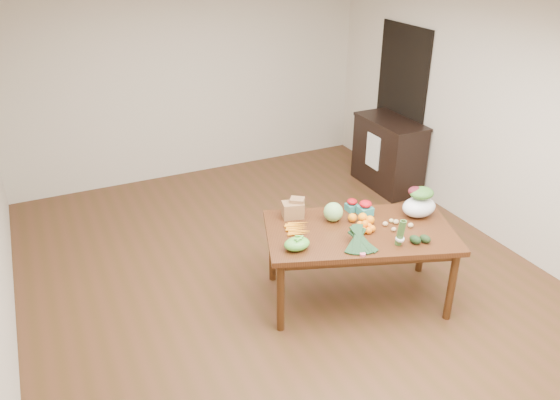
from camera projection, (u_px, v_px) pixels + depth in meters
name	position (u px, v px, depth m)	size (l,w,h in m)	color
floor	(285.00, 278.00, 5.54)	(6.00, 6.00, 0.00)	#54311D
room_walls	(286.00, 155.00, 4.93)	(5.02, 6.02, 2.70)	beige
dining_table	(357.00, 265.00, 5.09)	(1.68, 0.94, 0.75)	#492611
doorway_dark	(400.00, 105.00, 7.31)	(0.02, 1.00, 2.10)	black
cabinet	(388.00, 154.00, 7.31)	(0.52, 1.02, 0.94)	black
dish_towel	(373.00, 151.00, 7.17)	(0.02, 0.28, 0.45)	white
paper_bag	(293.00, 208.00, 5.10)	(0.26, 0.21, 0.18)	brown
cabbage	(333.00, 212.00, 5.04)	(0.18, 0.18, 0.18)	#97D178
strawberry_basket_a	(352.00, 206.00, 5.24)	(0.11, 0.11, 0.10)	#AD0B15
strawberry_basket_b	(365.00, 209.00, 5.16)	(0.12, 0.12, 0.11)	red
orange_a	(352.00, 218.00, 5.04)	(0.08, 0.08, 0.08)	orange
orange_b	(363.00, 217.00, 5.05)	(0.09, 0.09, 0.09)	orange
orange_c	(370.00, 220.00, 5.00)	(0.08, 0.08, 0.08)	orange
mandarin_cluster	(364.00, 226.00, 4.89)	(0.18, 0.18, 0.10)	#FF5A0F
carrots	(298.00, 228.00, 4.92)	(0.22, 0.24, 0.03)	#FF9C15
snap_pea_bag	(297.00, 244.00, 4.61)	(0.23, 0.17, 0.10)	#51B83E
kale_bunch	(360.00, 241.00, 4.59)	(0.32, 0.40, 0.16)	black
asparagus_bundle	(401.00, 233.00, 4.63)	(0.08, 0.08, 0.25)	#406B31
potato_a	(385.00, 224.00, 4.98)	(0.05, 0.05, 0.04)	tan
potato_b	(394.00, 229.00, 4.89)	(0.05, 0.04, 0.04)	tan
potato_c	(396.00, 222.00, 5.01)	(0.05, 0.05, 0.05)	tan
potato_d	(391.00, 221.00, 5.04)	(0.05, 0.04, 0.04)	#D9C67D
potato_e	(411.00, 225.00, 4.95)	(0.05, 0.05, 0.04)	tan
avocado_a	(415.00, 240.00, 4.70)	(0.07, 0.11, 0.07)	black
avocado_b	(425.00, 239.00, 4.71)	(0.07, 0.11, 0.07)	black
salad_bag	(419.00, 203.00, 5.11)	(0.33, 0.25, 0.26)	silver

